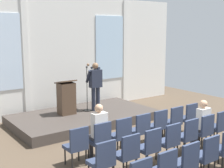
% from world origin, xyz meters
% --- Properties ---
extents(ground_plane, '(14.02, 14.02, 0.00)m').
position_xyz_m(ground_plane, '(0.00, 0.00, 0.00)').
color(ground_plane, brown).
extents(rear_partition, '(10.78, 0.14, 4.28)m').
position_xyz_m(rear_partition, '(0.02, 5.36, 2.15)').
color(rear_partition, silver).
rests_on(rear_partition, ground).
extents(stage_platform, '(4.69, 2.58, 0.31)m').
position_xyz_m(stage_platform, '(0.00, 3.78, 0.15)').
color(stage_platform, '#3F3833').
rests_on(stage_platform, ground).
extents(speaker, '(0.52, 0.69, 1.66)m').
position_xyz_m(speaker, '(0.52, 3.86, 1.27)').
color(speaker, '#232838').
rests_on(speaker, stage_platform).
extents(mic_stand, '(0.28, 0.28, 1.55)m').
position_xyz_m(mic_stand, '(0.25, 3.96, 0.64)').
color(mic_stand, black).
rests_on(mic_stand, stage_platform).
extents(lectern, '(0.60, 0.48, 1.16)m').
position_xyz_m(lectern, '(-0.52, 4.00, 0.86)').
color(lectern, '#4C3828').
rests_on(lectern, stage_platform).
extents(chair_r0_c0, '(0.46, 0.44, 0.94)m').
position_xyz_m(chair_r0_c0, '(-1.89, 0.90, 0.53)').
color(chair_r0_c0, black).
rests_on(chair_r0_c0, ground).
extents(chair_r0_c1, '(0.46, 0.44, 0.94)m').
position_xyz_m(chair_r0_c1, '(-1.26, 0.90, 0.53)').
color(chair_r0_c1, black).
rests_on(chair_r0_c1, ground).
extents(audience_r0_c1, '(0.36, 0.39, 1.36)m').
position_xyz_m(audience_r0_c1, '(-1.26, 0.98, 0.75)').
color(audience_r0_c1, '#2D2D33').
rests_on(audience_r0_c1, ground).
extents(chair_r0_c2, '(0.46, 0.44, 0.94)m').
position_xyz_m(chair_r0_c2, '(-0.63, 0.90, 0.53)').
color(chair_r0_c2, black).
rests_on(chair_r0_c2, ground).
extents(chair_r0_c3, '(0.46, 0.44, 0.94)m').
position_xyz_m(chair_r0_c3, '(0.00, 0.90, 0.53)').
color(chair_r0_c3, black).
rests_on(chair_r0_c3, ground).
extents(chair_r0_c4, '(0.46, 0.44, 0.94)m').
position_xyz_m(chair_r0_c4, '(0.63, 0.90, 0.53)').
color(chair_r0_c4, black).
rests_on(chair_r0_c4, ground).
extents(chair_r0_c5, '(0.46, 0.44, 0.94)m').
position_xyz_m(chair_r0_c5, '(1.26, 0.90, 0.53)').
color(chair_r0_c5, black).
rests_on(chair_r0_c5, ground).
extents(chair_r0_c6, '(0.46, 0.44, 0.94)m').
position_xyz_m(chair_r0_c6, '(1.89, 0.90, 0.53)').
color(chair_r0_c6, black).
rests_on(chair_r0_c6, ground).
extents(chair_r1_c0, '(0.46, 0.44, 0.94)m').
position_xyz_m(chair_r1_c0, '(-1.89, -0.14, 0.53)').
color(chair_r1_c0, black).
rests_on(chair_r1_c0, ground).
extents(chair_r1_c1, '(0.46, 0.44, 0.94)m').
position_xyz_m(chair_r1_c1, '(-1.26, -0.14, 0.53)').
color(chair_r1_c1, black).
rests_on(chair_r1_c1, ground).
extents(chair_r1_c2, '(0.46, 0.44, 0.94)m').
position_xyz_m(chair_r1_c2, '(-0.63, -0.14, 0.53)').
color(chair_r1_c2, black).
rests_on(chair_r1_c2, ground).
extents(chair_r1_c3, '(0.46, 0.44, 0.94)m').
position_xyz_m(chair_r1_c3, '(0.00, -0.14, 0.53)').
color(chair_r1_c3, black).
rests_on(chair_r1_c3, ground).
extents(chair_r1_c4, '(0.46, 0.44, 0.94)m').
position_xyz_m(chair_r1_c4, '(0.63, -0.14, 0.53)').
color(chair_r1_c4, black).
rests_on(chair_r1_c4, ground).
extents(chair_r1_c5, '(0.46, 0.44, 0.94)m').
position_xyz_m(chair_r1_c5, '(1.26, -0.14, 0.53)').
color(chair_r1_c5, black).
rests_on(chair_r1_c5, ground).
extents(audience_r1_c5, '(0.36, 0.39, 1.31)m').
position_xyz_m(audience_r1_c5, '(1.26, -0.05, 0.73)').
color(audience_r1_c5, '#2D2D33').
rests_on(audience_r1_c5, ground).
extents(chair_r1_c6, '(0.46, 0.44, 0.94)m').
position_xyz_m(chair_r1_c6, '(1.89, -0.14, 0.53)').
color(chair_r1_c6, black).
rests_on(chair_r1_c6, ground).
extents(chair_r2_c2, '(0.46, 0.44, 0.94)m').
position_xyz_m(chair_r2_c2, '(-0.63, -1.17, 0.53)').
color(chair_r2_c2, black).
rests_on(chair_r2_c2, ground).
extents(chair_r2_c3, '(0.46, 0.44, 0.94)m').
position_xyz_m(chair_r2_c3, '(0.00, -1.17, 0.53)').
color(chair_r2_c3, black).
rests_on(chair_r2_c3, ground).
extents(chair_r2_c4, '(0.46, 0.44, 0.94)m').
position_xyz_m(chair_r2_c4, '(0.63, -1.17, 0.53)').
color(chair_r2_c4, black).
rests_on(chair_r2_c4, ground).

